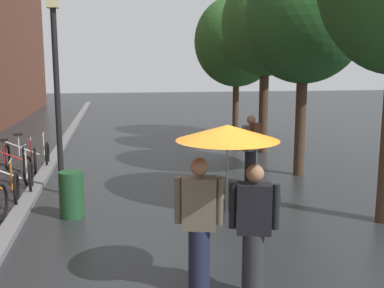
% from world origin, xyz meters
% --- Properties ---
extents(kerb_strip, '(0.30, 36.00, 0.12)m').
position_xyz_m(kerb_strip, '(-3.20, 10.00, 0.06)').
color(kerb_strip, slate).
rests_on(kerb_strip, ground).
extents(street_tree_1, '(2.92, 2.92, 5.29)m').
position_xyz_m(street_tree_1, '(3.13, 5.78, 3.77)').
color(street_tree_1, '#473323').
rests_on(street_tree_1, ground).
extents(street_tree_2, '(2.68, 2.68, 5.55)m').
position_xyz_m(street_tree_2, '(3.17, 8.79, 3.94)').
color(street_tree_2, '#473323').
rests_on(street_tree_2, ground).
extents(street_tree_3, '(3.16, 3.16, 5.27)m').
position_xyz_m(street_tree_3, '(3.15, 12.06, 3.58)').
color(street_tree_3, '#473323').
rests_on(street_tree_3, ground).
extents(parked_bicycle_2, '(1.15, 0.81, 0.96)m').
position_xyz_m(parked_bicycle_2, '(-3.74, 5.01, 0.38)').
color(parked_bicycle_2, black).
rests_on(parked_bicycle_2, ground).
extents(parked_bicycle_3, '(1.13, 0.78, 0.96)m').
position_xyz_m(parked_bicycle_3, '(-3.92, 5.81, 0.38)').
color(parked_bicycle_3, black).
rests_on(parked_bicycle_3, ground).
extents(parked_bicycle_4, '(1.17, 0.85, 0.96)m').
position_xyz_m(parked_bicycle_4, '(-3.93, 6.79, 0.38)').
color(parked_bicycle_4, black).
rests_on(parked_bicycle_4, ground).
extents(parked_bicycle_5, '(1.11, 0.75, 0.96)m').
position_xyz_m(parked_bicycle_5, '(-3.75, 7.65, 0.38)').
color(parked_bicycle_5, black).
rests_on(parked_bicycle_5, ground).
extents(couple_under_umbrella, '(1.20, 1.20, 2.09)m').
position_xyz_m(couple_under_umbrella, '(-0.16, 0.07, 1.43)').
color(couple_under_umbrella, '#1E233D').
rests_on(couple_under_umbrella, ground).
extents(street_lamp_post, '(0.24, 0.24, 4.21)m').
position_xyz_m(street_lamp_post, '(-2.60, 5.05, 2.47)').
color(street_lamp_post, black).
rests_on(street_lamp_post, ground).
extents(litter_bin, '(0.44, 0.44, 0.85)m').
position_xyz_m(litter_bin, '(-2.24, 3.37, 0.42)').
color(litter_bin, '#1E4C28').
rests_on(litter_bin, ground).
extents(pedestrian_walking_midground, '(0.51, 0.45, 1.61)m').
position_xyz_m(pedestrian_walking_midground, '(1.69, 5.16, 0.86)').
color(pedestrian_walking_midground, black).
rests_on(pedestrian_walking_midground, ground).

